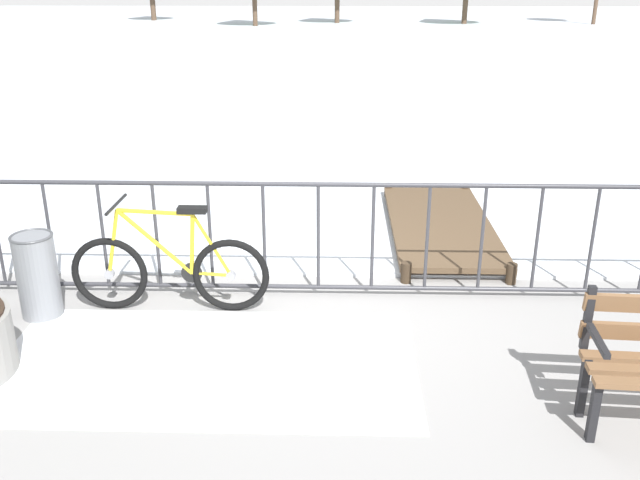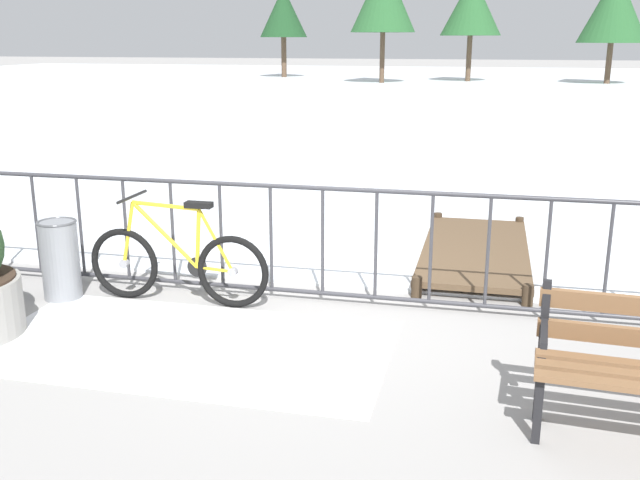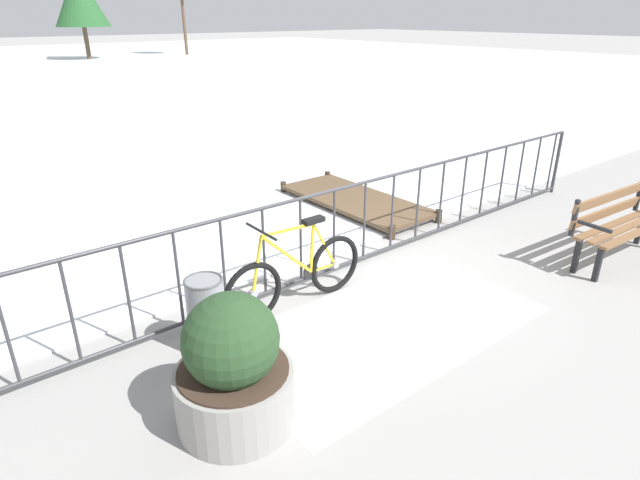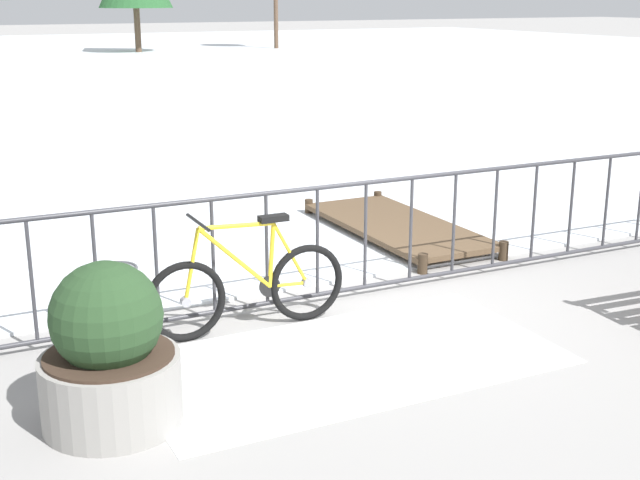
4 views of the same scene
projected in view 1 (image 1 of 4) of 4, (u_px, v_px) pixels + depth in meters
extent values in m
plane|color=gray|center=(318.00, 295.00, 6.28)|extent=(160.00, 160.00, 0.00)
cube|color=silver|center=(336.00, 34.00, 32.72)|extent=(80.00, 56.00, 0.03)
cube|color=white|center=(206.00, 363.00, 5.18)|extent=(3.16, 1.68, 0.01)
cylinder|color=#38383D|center=(318.00, 184.00, 5.90)|extent=(9.00, 0.04, 0.04)
cylinder|color=#38383D|center=(318.00, 287.00, 6.25)|extent=(9.00, 0.04, 0.04)
cylinder|color=#38383D|center=(50.00, 234.00, 6.14)|extent=(0.03, 0.03, 0.97)
cylinder|color=#38383D|center=(103.00, 235.00, 6.12)|extent=(0.03, 0.03, 0.97)
cylinder|color=#38383D|center=(157.00, 235.00, 6.11)|extent=(0.03, 0.03, 0.97)
cylinder|color=#38383D|center=(210.00, 236.00, 6.10)|extent=(0.03, 0.03, 0.97)
cylinder|color=#38383D|center=(264.00, 237.00, 6.09)|extent=(0.03, 0.03, 0.97)
cylinder|color=#38383D|center=(318.00, 237.00, 6.07)|extent=(0.03, 0.03, 0.97)
cylinder|color=#38383D|center=(373.00, 238.00, 6.06)|extent=(0.03, 0.03, 0.97)
cylinder|color=#38383D|center=(427.00, 238.00, 6.05)|extent=(0.03, 0.03, 0.97)
cylinder|color=#38383D|center=(482.00, 239.00, 6.04)|extent=(0.03, 0.03, 0.97)
cylinder|color=#38383D|center=(537.00, 239.00, 6.02)|extent=(0.03, 0.03, 0.97)
cylinder|color=#38383D|center=(592.00, 240.00, 6.01)|extent=(0.03, 0.03, 0.97)
torus|color=black|center=(231.00, 275.00, 5.88)|extent=(0.66, 0.06, 0.66)
cylinder|color=gray|center=(231.00, 275.00, 5.88)|extent=(0.08, 0.06, 0.08)
torus|color=black|center=(110.00, 274.00, 5.91)|extent=(0.66, 0.06, 0.66)
cylinder|color=gray|center=(110.00, 274.00, 5.91)|extent=(0.08, 0.06, 0.08)
cylinder|color=yellow|center=(192.00, 244.00, 5.78)|extent=(0.08, 0.04, 0.53)
cylinder|color=yellow|center=(155.00, 242.00, 5.79)|extent=(0.61, 0.04, 0.59)
cylinder|color=yellow|center=(155.00, 212.00, 5.69)|extent=(0.63, 0.04, 0.07)
cylinder|color=yellow|center=(211.00, 274.00, 5.88)|extent=(0.34, 0.03, 0.05)
cylinder|color=yellow|center=(212.00, 245.00, 5.78)|extent=(0.32, 0.03, 0.56)
cylinder|color=yellow|center=(113.00, 242.00, 5.80)|extent=(0.16, 0.03, 0.59)
cube|color=black|center=(192.00, 210.00, 5.67)|extent=(0.24, 0.10, 0.05)
cylinder|color=black|center=(116.00, 204.00, 5.68)|extent=(0.03, 0.52, 0.03)
cylinder|color=black|center=(192.00, 273.00, 5.88)|extent=(0.18, 0.02, 0.18)
cube|color=black|center=(594.00, 411.00, 4.25)|extent=(0.05, 0.06, 0.44)
cube|color=black|center=(583.00, 387.00, 4.50)|extent=(0.05, 0.06, 0.44)
cube|color=black|center=(588.00, 318.00, 4.44)|extent=(0.05, 0.05, 0.45)
cube|color=black|center=(598.00, 340.00, 4.22)|extent=(0.07, 0.40, 0.04)
cylinder|color=gray|center=(37.00, 276.00, 5.79)|extent=(0.34, 0.34, 0.72)
torus|color=#494A4E|center=(31.00, 236.00, 5.66)|extent=(0.35, 0.35, 0.02)
cube|color=brown|center=(440.00, 224.00, 7.69)|extent=(1.10, 2.59, 0.06)
cylinder|color=#3C2E20|center=(406.00, 272.00, 6.50)|extent=(0.10, 0.10, 0.20)
cylinder|color=#3C2E20|center=(511.00, 274.00, 6.47)|extent=(0.10, 0.10, 0.20)
cylinder|color=#3C2E20|center=(388.00, 191.00, 8.91)|extent=(0.10, 0.10, 0.20)
cylinder|color=#3C2E20|center=(465.00, 192.00, 8.89)|extent=(0.10, 0.10, 0.20)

